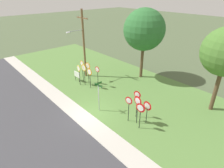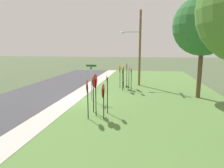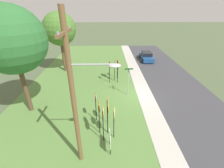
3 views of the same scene
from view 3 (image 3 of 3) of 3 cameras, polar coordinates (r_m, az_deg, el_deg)
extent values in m
plane|color=#4C5B3D|center=(16.04, 9.27, -4.18)|extent=(160.00, 160.00, 0.00)
cube|color=#3D3D42|center=(17.55, 24.91, -3.65)|extent=(44.00, 6.40, 0.01)
cube|color=#BCB7AD|center=(16.19, 12.07, -4.02)|extent=(44.00, 1.60, 0.06)
cube|color=#567F3D|center=(16.08, -12.32, -4.32)|extent=(44.00, 12.00, 0.04)
cylinder|color=black|center=(11.79, -1.75, -10.21)|extent=(0.06, 0.06, 2.06)
cylinder|color=orange|center=(11.24, -1.61, -6.25)|extent=(0.77, 0.07, 0.77)
cylinder|color=white|center=(11.24, -1.52, -6.25)|extent=(0.60, 0.04, 0.60)
cylinder|color=black|center=(10.91, -1.64, -13.20)|extent=(0.06, 0.06, 2.23)
cylinder|color=gold|center=(10.27, -1.48, -8.68)|extent=(0.79, 0.10, 0.79)
cylinder|color=white|center=(10.27, -1.38, -8.68)|extent=(0.62, 0.07, 0.62)
cylinder|color=black|center=(10.89, -4.71, -13.07)|extent=(0.06, 0.06, 2.32)
cylinder|color=orange|center=(10.22, -4.71, -8.31)|extent=(0.76, 0.15, 0.76)
cylinder|color=white|center=(10.22, -4.61, -8.31)|extent=(0.59, 0.10, 0.60)
cylinder|color=black|center=(10.28, -3.28, -15.45)|extent=(0.06, 0.06, 2.45)
cylinder|color=orange|center=(9.53, -3.21, -10.22)|extent=(0.69, 0.05, 0.69)
cylinder|color=white|center=(9.53, -3.11, -10.22)|extent=(0.54, 0.03, 0.54)
cylinder|color=black|center=(12.04, -5.93, -9.09)|extent=(0.06, 0.06, 2.20)
cylinder|color=red|center=(11.45, -5.97, -4.83)|extent=(0.65, 0.06, 0.65)
cylinder|color=white|center=(11.45, -5.88, -4.83)|extent=(0.51, 0.04, 0.51)
cylinder|color=black|center=(10.62, 0.67, -14.85)|extent=(0.06, 0.06, 2.14)
cylinder|color=gold|center=(9.97, 0.94, -10.49)|extent=(0.76, 0.10, 0.76)
cylinder|color=white|center=(9.97, 1.04, -10.48)|extent=(0.59, 0.07, 0.59)
cylinder|color=black|center=(17.98, -0.94, 4.05)|extent=(0.06, 0.06, 2.34)
cone|color=red|center=(17.58, -0.84, 7.37)|extent=(0.67, 0.14, 0.67)
cone|color=white|center=(17.58, -0.77, 7.37)|extent=(0.45, 0.09, 0.46)
cylinder|color=black|center=(18.00, 2.08, 3.69)|extent=(0.06, 0.06, 2.13)
cone|color=red|center=(17.63, 2.26, 6.67)|extent=(0.68, 0.14, 0.69)
cone|color=silver|center=(17.63, 2.33, 6.67)|extent=(0.46, 0.09, 0.47)
cylinder|color=black|center=(19.17, 1.92, 5.09)|extent=(0.06, 0.06, 2.07)
cone|color=red|center=(18.84, 2.08, 7.79)|extent=(0.79, 0.16, 0.80)
cone|color=white|center=(18.84, 2.15, 7.79)|extent=(0.54, 0.11, 0.54)
cylinder|color=black|center=(19.14, -0.90, 4.63)|extent=(0.06, 0.06, 1.81)
cone|color=red|center=(18.84, -0.80, 6.95)|extent=(0.81, 0.05, 0.81)
cone|color=silver|center=(18.84, -0.74, 6.95)|extent=(0.55, 0.03, 0.55)
cylinder|color=black|center=(18.57, 0.95, 4.72)|extent=(0.06, 0.06, 2.29)
cone|color=red|center=(18.20, 1.11, 7.81)|extent=(0.83, 0.10, 0.83)
cone|color=white|center=(18.20, 1.17, 7.81)|extent=(0.56, 0.06, 0.56)
cylinder|color=#9EA0A8|center=(15.37, 5.99, 0.21)|extent=(0.07, 0.07, 2.57)
cylinder|color=#9EA0A8|center=(14.83, 6.23, 4.70)|extent=(0.09, 0.09, 0.03)
cube|color=#19511E|center=(14.81, 6.24, 4.92)|extent=(0.96, 0.08, 0.15)
cube|color=#19511E|center=(14.75, 6.28, 5.53)|extent=(0.07, 0.82, 0.15)
cylinder|color=brown|center=(7.64, -13.98, -5.93)|extent=(0.24, 0.24, 8.21)
cube|color=brown|center=(6.55, -17.10, 17.73)|extent=(2.10, 0.12, 0.12)
cylinder|color=gray|center=(5.73, -19.39, 17.26)|extent=(0.09, 0.09, 0.10)
cylinder|color=gray|center=(7.35, -15.52, 19.60)|extent=(0.09, 0.09, 0.10)
cylinder|color=#9EA0A8|center=(6.68, -7.47, 7.15)|extent=(0.08, 1.95, 0.08)
ellipsoid|color=#B7B7BC|center=(6.67, 0.97, 6.79)|extent=(0.40, 0.56, 0.18)
cylinder|color=black|center=(10.22, -0.59, -23.43)|extent=(0.05, 0.05, 0.55)
cylinder|color=black|center=(10.73, -0.80, -20.27)|extent=(0.05, 0.05, 0.55)
cube|color=white|center=(10.01, -0.72, -19.45)|extent=(1.10, 0.07, 0.70)
cylinder|color=brown|center=(14.35, -29.51, -0.54)|extent=(0.36, 0.36, 4.75)
sphere|color=#2D6B33|center=(13.32, -33.04, 13.32)|extent=(4.85, 4.85, 4.85)
cylinder|color=brown|center=(22.16, -17.56, 10.28)|extent=(0.36, 0.36, 4.56)
sphere|color=#47752D|center=(21.52, -18.83, 18.72)|extent=(4.12, 4.12, 4.12)
cube|color=#1E4C8C|center=(26.93, 12.57, 9.63)|extent=(4.39, 1.82, 0.68)
cube|color=black|center=(26.76, 12.70, 10.90)|extent=(2.21, 1.51, 0.56)
cylinder|color=black|center=(28.08, 10.27, 10.15)|extent=(0.60, 0.20, 0.60)
cylinder|color=black|center=(28.43, 13.73, 10.02)|extent=(0.60, 0.20, 0.60)
cylinder|color=black|center=(25.55, 11.20, 8.40)|extent=(0.60, 0.20, 0.60)
cylinder|color=black|center=(25.93, 14.97, 8.27)|extent=(0.60, 0.20, 0.60)
camera|label=1|loc=(27.55, 24.89, 28.96)|focal=30.09mm
camera|label=2|loc=(29.17, -5.85, 18.92)|focal=32.01mm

